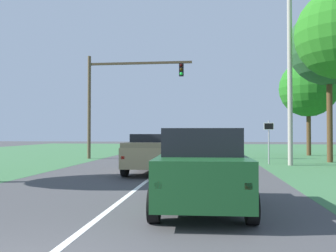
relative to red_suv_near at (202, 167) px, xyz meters
The scene contains 8 objects.
ground_plane 7.41m from the red_suv_near, 107.85° to the left, with size 120.00×120.00×0.00m, color #424244.
red_suv_near is the anchor object (origin of this frame).
pickup_truck_lead 7.99m from the red_suv_near, 107.69° to the left, with size 2.27×5.09×1.84m.
traffic_light 18.21m from the red_suv_near, 111.62° to the left, with size 7.67×0.40×7.54m.
keep_moving_sign 13.80m from the red_suv_near, 74.11° to the left, with size 0.60×0.09×2.64m.
oak_tree_right 24.20m from the red_suv_near, 69.10° to the left, with size 4.80×4.80×8.05m.
utility_pole_right 14.08m from the red_suv_near, 68.78° to the left, with size 0.28×0.28×10.09m, color #9E998E.
extra_tree_2 18.24m from the red_suv_near, 62.40° to the left, with size 5.14×5.14×10.12m.
Camera 1 is at (2.44, -3.97, 1.89)m, focal length 38.45 mm.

